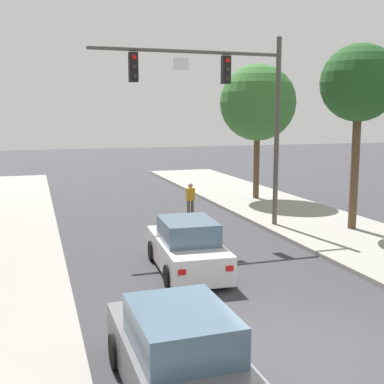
{
  "coord_description": "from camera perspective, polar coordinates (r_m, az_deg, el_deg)",
  "views": [
    {
      "loc": [
        -4.76,
        -8.18,
        4.65
      ],
      "look_at": [
        0.36,
        7.72,
        2.0
      ],
      "focal_mm": 45.95,
      "sensor_mm": 36.0,
      "label": 1
    }
  ],
  "objects": [
    {
      "name": "pedestrian_crossing_road",
      "position": [
        21.87,
        -0.18,
        -0.83
      ],
      "size": [
        0.36,
        0.22,
        1.64
      ],
      "color": "brown",
      "rests_on": "ground"
    },
    {
      "name": "street_tree_second",
      "position": [
        20.22,
        18.83,
        11.75
      ],
      "size": [
        2.96,
        2.96,
        7.17
      ],
      "color": "brown",
      "rests_on": "sidewalk_right"
    },
    {
      "name": "traffic_signal_mast",
      "position": [
        19.3,
        4.1,
        11.18
      ],
      "size": [
        7.56,
        0.38,
        7.5
      ],
      "color": "#514C47",
      "rests_on": "sidewalk_right"
    },
    {
      "name": "street_tree_third",
      "position": [
        26.6,
        7.63,
        10.22
      ],
      "size": [
        4.03,
        4.03,
        7.13
      ],
      "color": "brown",
      "rests_on": "sidewalk_right"
    },
    {
      "name": "car_following_grey",
      "position": [
        8.45,
        -1.48,
        -18.69
      ],
      "size": [
        1.87,
        4.25,
        1.6
      ],
      "color": "slate",
      "rests_on": "ground"
    },
    {
      "name": "ground_plane",
      "position": [
        10.55,
        11.58,
        -17.35
      ],
      "size": [
        120.0,
        120.0,
        0.0
      ],
      "primitive_type": "plane",
      "color": "#38383D"
    },
    {
      "name": "car_lead_white",
      "position": [
        14.7,
        -0.6,
        -6.48
      ],
      "size": [
        2.03,
        4.33,
        1.6
      ],
      "color": "silver",
      "rests_on": "ground"
    }
  ]
}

